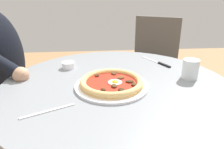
{
  "coord_description": "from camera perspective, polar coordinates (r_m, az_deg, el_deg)",
  "views": [
    {
      "loc": [
        -0.81,
        0.09,
        1.11
      ],
      "look_at": [
        0.02,
        0.02,
        0.77
      ],
      "focal_mm": 35.4,
      "sensor_mm": 36.0,
      "label": 1
    }
  ],
  "objects": [
    {
      "name": "cafe_chair_spare_near",
      "position": [
        1.86,
        10.67,
        3.49
      ],
      "size": [
        0.55,
        0.55,
        0.87
      ],
      "color": "#504A45",
      "rests_on": "ground"
    },
    {
      "name": "fork_utensil",
      "position": [
        0.75,
        -16.21,
        -9.07
      ],
      "size": [
        0.08,
        0.16,
        0.0
      ],
      "color": "#BCBCC1",
      "rests_on": "dining_table"
    },
    {
      "name": "diner_person",
      "position": [
        1.4,
        -26.33,
        -5.18
      ],
      "size": [
        0.51,
        0.45,
        1.18
      ],
      "color": "#282833",
      "rests_on": "ground"
    },
    {
      "name": "ramekin_capers",
      "position": [
        1.09,
        -11.22,
        2.46
      ],
      "size": [
        0.06,
        0.06,
        0.03
      ],
      "color": "white",
      "rests_on": "dining_table"
    },
    {
      "name": "water_glass",
      "position": [
        1.01,
        19.55,
        1.06
      ],
      "size": [
        0.07,
        0.07,
        0.08
      ],
      "color": "silver",
      "rests_on": "dining_table"
    },
    {
      "name": "pizza_on_plate",
      "position": [
        0.87,
        -0.09,
        -2.31
      ],
      "size": [
        0.29,
        0.29,
        0.04
      ],
      "color": "white",
      "rests_on": "dining_table"
    },
    {
      "name": "dining_table",
      "position": [
        0.97,
        1.25,
        -10.3
      ],
      "size": [
        0.96,
        0.96,
        0.73
      ],
      "color": "gray",
      "rests_on": "ground"
    },
    {
      "name": "steak_knife",
      "position": [
        1.16,
        12.22,
        2.9
      ],
      "size": [
        0.19,
        0.11,
        0.01
      ],
      "color": "silver",
      "rests_on": "dining_table"
    }
  ]
}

